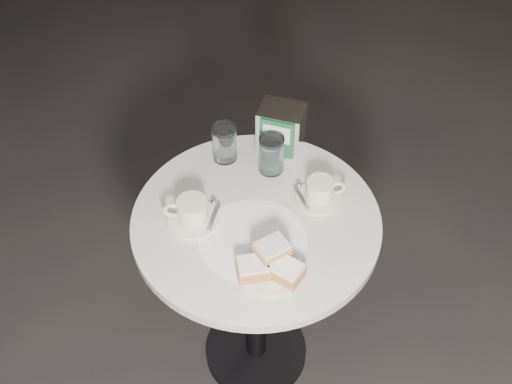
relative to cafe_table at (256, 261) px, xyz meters
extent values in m
plane|color=black|center=(0.00, 0.00, -0.55)|extent=(7.00, 7.00, 0.00)
cylinder|color=black|center=(0.00, 0.00, -0.53)|extent=(0.36, 0.36, 0.03)
cylinder|color=black|center=(0.00, 0.00, -0.18)|extent=(0.07, 0.07, 0.70)
cylinder|color=white|center=(0.00, 0.00, 0.18)|extent=(0.70, 0.70, 0.03)
cylinder|color=white|center=(-0.01, -0.08, 0.20)|extent=(0.36, 0.36, 0.00)
cylinder|color=silver|center=(0.03, -0.18, 0.20)|extent=(0.19, 0.19, 0.01)
cube|color=#CD7D3F|center=(-0.01, -0.20, 0.23)|extent=(0.09, 0.08, 0.03)
cube|color=white|center=(-0.01, -0.20, 0.25)|extent=(0.09, 0.07, 0.01)
cube|color=#BF853A|center=(0.07, -0.21, 0.23)|extent=(0.11, 0.10, 0.03)
cube|color=white|center=(0.07, -0.21, 0.25)|extent=(0.10, 0.09, 0.01)
cube|color=#D18A40|center=(0.04, -0.16, 0.25)|extent=(0.11, 0.10, 0.03)
cube|color=white|center=(0.04, -0.16, 0.27)|extent=(0.10, 0.09, 0.01)
cylinder|color=white|center=(-0.17, -0.01, 0.20)|extent=(0.15, 0.15, 0.01)
cylinder|color=silver|center=(-0.17, -0.01, 0.24)|extent=(0.09, 0.09, 0.07)
cylinder|color=#856649|center=(-0.17, -0.01, 0.27)|extent=(0.08, 0.08, 0.00)
torus|color=silver|center=(-0.23, -0.01, 0.24)|extent=(0.05, 0.01, 0.05)
cube|color=silver|center=(-0.12, -0.01, 0.21)|extent=(0.04, 0.10, 0.00)
sphere|color=silver|center=(-0.12, 0.05, 0.21)|extent=(0.02, 0.02, 0.02)
cylinder|color=silver|center=(0.18, 0.07, 0.20)|extent=(0.15, 0.15, 0.01)
cylinder|color=white|center=(0.18, 0.07, 0.24)|extent=(0.09, 0.09, 0.06)
cylinder|color=brown|center=(0.18, 0.07, 0.26)|extent=(0.08, 0.08, 0.00)
torus|color=silver|center=(0.23, 0.07, 0.24)|extent=(0.05, 0.02, 0.05)
cube|color=#B0AFB4|center=(0.13, 0.06, 0.21)|extent=(0.04, 0.09, 0.00)
sphere|color=silver|center=(0.13, 0.11, 0.21)|extent=(0.02, 0.02, 0.02)
cylinder|color=silver|center=(-0.09, 0.25, 0.26)|extent=(0.09, 0.09, 0.12)
cylinder|color=white|center=(-0.09, 0.25, 0.25)|extent=(0.08, 0.08, 0.10)
cylinder|color=white|center=(0.05, 0.20, 0.26)|extent=(0.09, 0.09, 0.12)
cylinder|color=white|center=(0.05, 0.20, 0.25)|extent=(0.08, 0.08, 0.10)
cube|color=white|center=(0.08, 0.29, 0.27)|extent=(0.16, 0.14, 0.15)
cube|color=#1B5F37|center=(0.06, 0.24, 0.28)|extent=(0.10, 0.04, 0.13)
cube|color=white|center=(0.06, 0.23, 0.30)|extent=(0.08, 0.03, 0.06)
camera|label=1|loc=(-0.02, -1.18, 1.55)|focal=45.00mm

